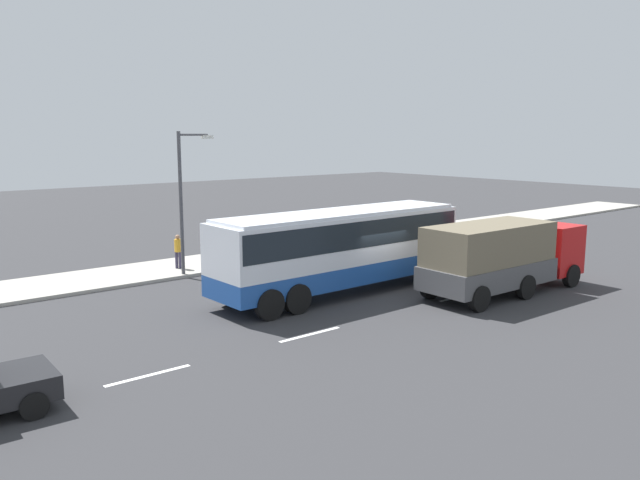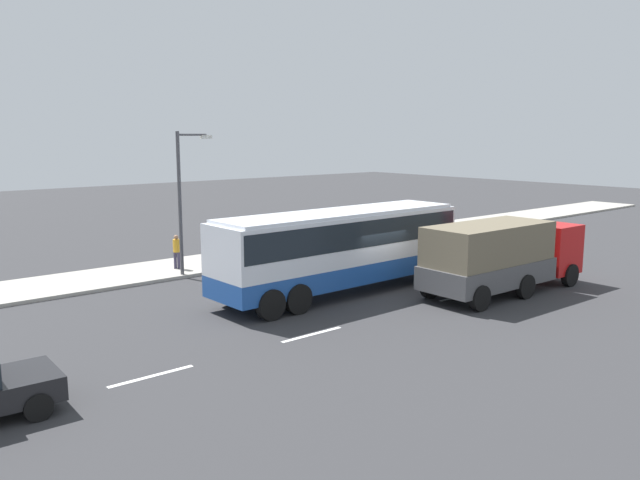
# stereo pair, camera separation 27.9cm
# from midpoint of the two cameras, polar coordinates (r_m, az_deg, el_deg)

# --- Properties ---
(ground_plane) EXTENTS (120.00, 120.00, 0.00)m
(ground_plane) POSITION_cam_midpoint_polar(r_m,az_deg,el_deg) (25.89, 4.35, -4.65)
(ground_plane) COLOR #333335
(sidewalk_curb) EXTENTS (80.00, 4.00, 0.15)m
(sidewalk_curb) POSITION_cam_midpoint_polar(r_m,az_deg,el_deg) (32.75, -6.72, -1.56)
(sidewalk_curb) COLOR #A8A399
(sidewalk_curb) RESTS_ON ground_plane
(lane_centreline) EXTENTS (23.64, 0.16, 0.01)m
(lane_centreline) POSITION_cam_midpoint_polar(r_m,az_deg,el_deg) (20.58, -0.44, -8.35)
(lane_centreline) COLOR white
(lane_centreline) RESTS_ON ground_plane
(coach_bus) EXTENTS (11.20, 2.87, 3.33)m
(coach_bus) POSITION_cam_midpoint_polar(r_m,az_deg,el_deg) (25.14, 1.57, -0.23)
(coach_bus) COLOR #1E4C9E
(coach_bus) RESTS_ON ground_plane
(cargo_truck) EXTENTS (7.94, 2.79, 2.88)m
(cargo_truck) POSITION_cam_midpoint_polar(r_m,az_deg,el_deg) (26.32, 15.84, -1.23)
(cargo_truck) COLOR red
(cargo_truck) RESTS_ON ground_plane
(pedestrian_near_curb) EXTENTS (0.32, 0.32, 1.76)m
(pedestrian_near_curb) POSITION_cam_midpoint_polar(r_m,az_deg,el_deg) (36.40, 3.11, 1.35)
(pedestrian_near_curb) COLOR #38334C
(pedestrian_near_curb) RESTS_ON sidewalk_curb
(pedestrian_at_crossing) EXTENTS (0.32, 0.32, 1.59)m
(pedestrian_at_crossing) POSITION_cam_midpoint_polar(r_m,az_deg,el_deg) (30.04, -13.08, -0.83)
(pedestrian_at_crossing) COLOR #38334C
(pedestrian_at_crossing) RESTS_ON sidewalk_curb
(street_lamp) EXTENTS (1.73, 0.24, 6.31)m
(street_lamp) POSITION_cam_midpoint_polar(r_m,az_deg,el_deg) (28.48, -12.51, 4.22)
(street_lamp) COLOR #47474C
(street_lamp) RESTS_ON sidewalk_curb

